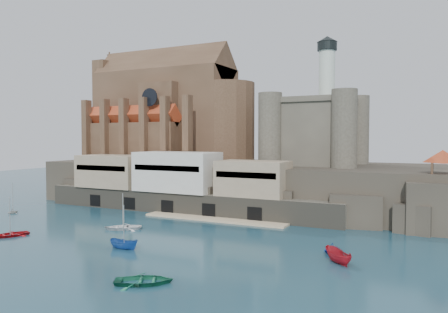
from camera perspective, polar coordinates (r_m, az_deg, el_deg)
name	(u,v)px	position (r m, az deg, el deg)	size (l,w,h in m)	color
ground	(151,238)	(72.69, -9.51, -10.42)	(300.00, 300.00, 0.00)	#173B4C
promontory	(247,184)	(105.93, 3.05, -3.62)	(100.00, 36.00, 10.00)	#2B2620
quay	(176,184)	(96.20, -6.34, -3.57)	(70.00, 12.00, 13.05)	#605B4D
church	(170,116)	(119.16, -7.11, 5.32)	(47.00, 25.93, 30.51)	#4D3524
castle_keep	(316,128)	(101.64, 11.91, 3.63)	(21.20, 21.20, 29.30)	#4D483C
rock_outcrop	(442,209)	(83.96, 26.55, -6.12)	(14.50, 10.50, 8.70)	#2B2620
pavilion	(443,158)	(83.30, 26.66, -0.16)	(6.40, 6.40, 5.40)	#4D3524
boat_0	(10,236)	(80.86, -26.14, -9.32)	(4.11, 1.19, 5.76)	#B70D14
boat_2	(124,249)	(66.54, -12.92, -11.66)	(1.80, 1.85, 4.79)	#1D4D9D
boat_3	(144,284)	(51.14, -10.39, -16.02)	(4.65, 1.35, 6.51)	#1E7554
boat_4	(13,213)	(104.31, -25.84, -6.69)	(2.35, 1.43, 2.72)	beige
boat_5	(338,262)	(60.06, 14.62, -13.24)	(2.01, 2.06, 5.34)	#AF1825
boat_6	(123,229)	(80.12, -13.05, -9.24)	(4.62, 1.34, 6.47)	white
boat_7	(331,252)	(64.91, 13.83, -12.03)	(2.70, 1.65, 3.12)	#10339F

